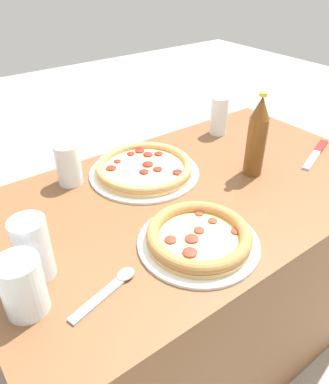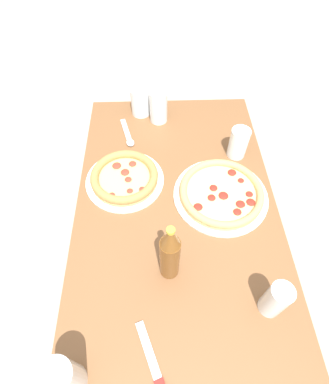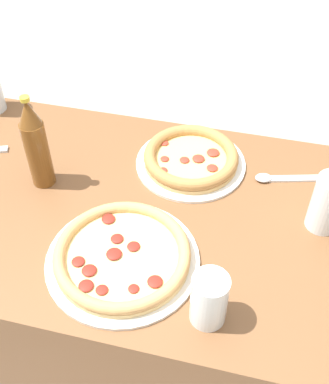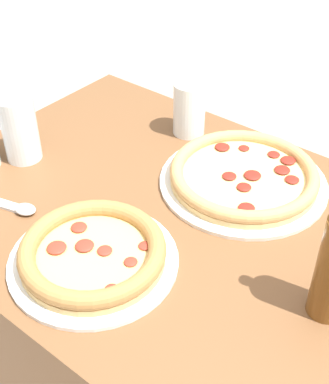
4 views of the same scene
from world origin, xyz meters
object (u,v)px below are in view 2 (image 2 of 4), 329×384
object	(u,v)px
pizza_veggie	(221,193)
beer_bottle	(170,253)
glass_orange_juice	(275,300)
knife	(156,374)
glass_cola	(238,144)
glass_mango_juice	(158,108)
spoon	(128,137)
glass_water	(64,379)
pizza_margherita	(125,177)
glass_red_wine	(141,102)

from	to	relation	value
pizza_veggie	beer_bottle	size ratio (longest dim) A/B	1.32
glass_orange_juice	beer_bottle	world-z (taller)	beer_bottle
knife	beer_bottle	bearing A→B (deg)	-9.39
glass_cola	pizza_veggie	bearing A→B (deg)	156.25
glass_orange_juice	glass_mango_juice	distance (m)	0.85
glass_cola	spoon	size ratio (longest dim) A/B	0.71
glass_water	pizza_margherita	bearing A→B (deg)	-9.58
pizza_veggie	knife	size ratio (longest dim) A/B	1.45
glass_red_wine	pizza_margherita	bearing A→B (deg)	171.72
glass_red_wine	glass_cola	bearing A→B (deg)	-125.13
glass_mango_juice	spoon	bearing A→B (deg)	130.19
glass_orange_juice	beer_bottle	size ratio (longest dim) A/B	0.54
glass_water	spoon	size ratio (longest dim) A/B	0.89
pizza_veggie	knife	distance (m)	0.59
glass_mango_juice	glass_cola	size ratio (longest dim) A/B	1.17
glass_red_wine	knife	size ratio (longest dim) A/B	0.54
pizza_margherita	pizza_veggie	distance (m)	0.35
pizza_veggie	glass_red_wine	size ratio (longest dim) A/B	2.71
glass_water	spoon	distance (m)	0.86
glass_red_wine	glass_water	distance (m)	1.02
pizza_margherita	spoon	xyz separation A→B (m)	(0.23, -0.00, -0.02)
spoon	beer_bottle	bearing A→B (deg)	-165.89
pizza_margherita	knife	xyz separation A→B (m)	(-0.62, -0.10, -0.02)
pizza_veggie	glass_cola	bearing A→B (deg)	-23.75
glass_mango_juice	glass_water	distance (m)	0.99
glass_mango_juice	glass_red_wine	size ratio (longest dim) A/B	1.15
glass_orange_juice	beer_bottle	bearing A→B (deg)	66.87
glass_water	glass_red_wine	bearing A→B (deg)	-9.08
glass_red_wine	glass_cola	size ratio (longest dim) A/B	1.01
glass_red_wine	glass_water	size ratio (longest dim) A/B	0.81
pizza_margherita	pizza_veggie	bearing A→B (deg)	-103.28
pizza_margherita	glass_mango_juice	world-z (taller)	glass_mango_juice
pizza_margherita	glass_orange_juice	xyz separation A→B (m)	(-0.46, -0.42, 0.04)
beer_bottle	glass_mango_juice	bearing A→B (deg)	1.38
glass_orange_juice	knife	xyz separation A→B (m)	(-0.15, 0.32, -0.06)
glass_water	glass_mango_juice	bearing A→B (deg)	-13.91
glass_cola	knife	bearing A→B (deg)	156.07
glass_water	beer_bottle	distance (m)	0.38
glass_red_wine	beer_bottle	xyz separation A→B (m)	(-0.73, -0.09, 0.06)
glass_mango_juice	glass_red_wine	bearing A→B (deg)	56.80
knife	spoon	xyz separation A→B (m)	(0.84, 0.10, 0.00)
glass_mango_juice	knife	distance (m)	0.95
glass_cola	spoon	bearing A→B (deg)	76.05
pizza_margherita	glass_orange_juice	size ratio (longest dim) A/B	2.11
pizza_margherita	glass_orange_juice	world-z (taller)	glass_orange_juice
glass_cola	glass_water	bearing A→B (deg)	144.24
pizza_margherita	pizza_veggie	world-z (taller)	pizza_margherita
glass_mango_juice	knife	bearing A→B (deg)	178.32
glass_cola	glass_red_wine	bearing A→B (deg)	54.87
glass_water	pizza_veggie	bearing A→B (deg)	-39.49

